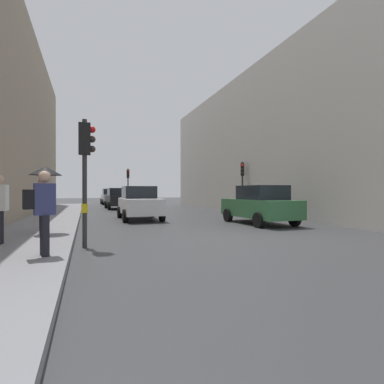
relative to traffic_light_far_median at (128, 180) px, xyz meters
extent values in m
plane|color=#38383A|center=(0.94, -22.49, -2.60)|extent=(120.00, 120.00, 0.00)
cube|color=gray|center=(-5.61, -16.49, -2.52)|extent=(2.61, 40.00, 0.16)
cube|color=#B2ADA3|center=(12.19, -10.83, 2.24)|extent=(12.00, 25.93, 9.67)
cylinder|color=#2D2D2D|center=(0.00, 0.02, -0.71)|extent=(0.12, 0.12, 3.76)
cube|color=black|center=(0.00, 0.02, 0.65)|extent=(0.25, 0.31, 0.84)
cube|color=yellow|center=(0.00, 0.02, -1.55)|extent=(0.21, 0.17, 0.24)
sphere|color=red|center=(0.01, -0.17, 0.91)|extent=(0.18, 0.18, 0.18)
sphere|color=#2D231E|center=(0.01, -0.17, 0.65)|extent=(0.18, 0.18, 0.18)
sphere|color=#2D231E|center=(0.01, -0.17, 0.39)|extent=(0.18, 0.18, 0.18)
cylinder|color=#2D2D2D|center=(5.89, -12.95, -0.86)|extent=(0.12, 0.12, 3.47)
cube|color=black|center=(5.89, -12.95, 0.36)|extent=(0.35, 0.38, 0.84)
cube|color=yellow|center=(5.89, -12.95, -1.55)|extent=(0.25, 0.23, 0.24)
sphere|color=red|center=(5.80, -13.11, 0.62)|extent=(0.18, 0.18, 0.18)
sphere|color=#2D231E|center=(5.80, -13.11, 0.36)|extent=(0.18, 0.18, 0.18)
sphere|color=#2D231E|center=(5.80, -13.11, 0.10)|extent=(0.18, 0.18, 0.18)
cylinder|color=#2D2D2D|center=(-4.00, -22.39, -0.89)|extent=(0.12, 0.12, 3.42)
cube|color=black|center=(-4.00, -22.39, 0.30)|extent=(0.30, 0.25, 0.84)
cube|color=yellow|center=(-4.00, -22.39, -1.55)|extent=(0.16, 0.20, 0.24)
sphere|color=red|center=(-3.81, -22.40, 0.56)|extent=(0.18, 0.18, 0.18)
sphere|color=#2D231E|center=(-3.81, -22.40, 0.30)|extent=(0.18, 0.18, 0.18)
sphere|color=#2D231E|center=(-3.81, -22.40, 0.04)|extent=(0.18, 0.18, 0.18)
cube|color=black|center=(-1.40, -4.69, -1.88)|extent=(1.93, 4.26, 0.80)
cube|color=black|center=(-1.41, -4.44, -1.16)|extent=(1.66, 2.05, 0.64)
cylinder|color=black|center=(-0.46, -6.01, -2.28)|extent=(0.24, 0.65, 0.64)
cylinder|color=black|center=(-2.26, -6.07, -2.28)|extent=(0.24, 0.65, 0.64)
cylinder|color=black|center=(-0.55, -3.32, -2.28)|extent=(0.24, 0.65, 0.64)
cylinder|color=black|center=(-2.34, -3.37, -2.28)|extent=(0.24, 0.65, 0.64)
cube|color=#2D6038|center=(3.55, -18.79, -1.88)|extent=(1.91, 4.25, 0.80)
cube|color=black|center=(3.56, -19.04, -1.16)|extent=(1.65, 2.04, 0.64)
cylinder|color=black|center=(2.62, -17.46, -2.28)|extent=(0.24, 0.65, 0.64)
cylinder|color=black|center=(4.42, -17.41, -2.28)|extent=(0.24, 0.65, 0.64)
cylinder|color=black|center=(2.69, -20.16, -2.28)|extent=(0.24, 0.65, 0.64)
cylinder|color=black|center=(4.49, -20.11, -2.28)|extent=(0.24, 0.65, 0.64)
cube|color=#BCBCC1|center=(-1.41, 4.21, -1.88)|extent=(1.90, 4.24, 0.80)
cube|color=black|center=(-1.41, 4.46, -1.16)|extent=(1.65, 2.04, 0.64)
cylinder|color=black|center=(-0.48, 2.88, -2.28)|extent=(0.23, 0.64, 0.64)
cylinder|color=black|center=(-2.28, 2.84, -2.28)|extent=(0.23, 0.64, 0.64)
cylinder|color=black|center=(-0.54, 5.58, -2.28)|extent=(0.23, 0.64, 0.64)
cylinder|color=black|center=(-2.34, 5.54, -2.28)|extent=(0.23, 0.64, 0.64)
cube|color=silver|center=(-1.31, -14.91, -1.88)|extent=(1.81, 4.20, 0.80)
cube|color=black|center=(-1.31, -14.66, -1.16)|extent=(1.61, 2.00, 0.64)
cylinder|color=black|center=(-0.41, -16.26, -2.28)|extent=(0.22, 0.64, 0.64)
cylinder|color=black|center=(-2.21, -16.25, -2.28)|extent=(0.22, 0.64, 0.64)
cylinder|color=black|center=(-0.41, -13.56, -2.28)|extent=(0.22, 0.64, 0.64)
cylinder|color=black|center=(-2.21, -13.55, -2.28)|extent=(0.22, 0.64, 0.64)
cylinder|color=black|center=(-5.30, -20.09, -2.01)|extent=(0.16, 0.16, 0.85)
cylinder|color=black|center=(-5.29, -20.29, -2.01)|extent=(0.16, 0.16, 0.85)
cube|color=red|center=(-5.30, -20.19, -1.26)|extent=(0.41, 0.28, 0.66)
sphere|color=tan|center=(-5.30, -20.19, -0.79)|extent=(0.24, 0.24, 0.24)
cylinder|color=black|center=(-5.20, -20.19, -1.01)|extent=(0.02, 0.02, 0.90)
cone|color=black|center=(-5.20, -20.19, -0.44)|extent=(1.00, 1.00, 0.28)
cylinder|color=black|center=(-6.04, -22.01, -2.01)|extent=(0.16, 0.16, 0.85)
cylinder|color=black|center=(-4.81, -23.86, -2.01)|extent=(0.16, 0.16, 0.85)
cylinder|color=black|center=(-4.76, -24.05, -2.01)|extent=(0.16, 0.16, 0.85)
cube|color=navy|center=(-4.78, -23.96, -1.26)|extent=(0.45, 0.35, 0.66)
sphere|color=tan|center=(-4.78, -23.96, -0.79)|extent=(0.24, 0.24, 0.24)
cube|color=black|center=(-5.07, -24.03, -1.26)|extent=(0.26, 0.32, 0.40)
camera|label=1|loc=(-3.96, -30.94, -1.09)|focal=28.35mm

